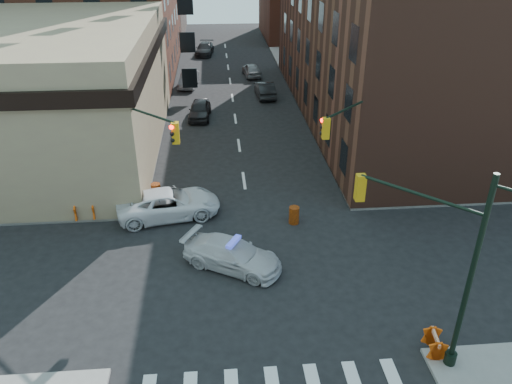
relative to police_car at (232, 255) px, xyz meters
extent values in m
plane|color=black|center=(1.14, -0.65, -0.72)|extent=(140.00, 140.00, 0.00)
cube|color=gray|center=(-21.86, 32.10, -0.64)|extent=(34.00, 54.50, 0.15)
cube|color=gray|center=(24.14, 32.10, -0.64)|extent=(34.00, 54.50, 0.15)
cube|color=#4F2B1F|center=(14.14, 21.85, 6.28)|extent=(14.00, 34.00, 14.00)
cylinder|color=black|center=(7.94, -6.95, 3.43)|extent=(0.20, 0.20, 8.00)
cylinder|color=black|center=(7.94, -6.95, -0.32)|extent=(0.44, 0.44, 0.50)
cylinder|color=black|center=(6.35, -5.36, 5.93)|extent=(3.27, 3.27, 0.12)
cube|color=#BF8C0C|center=(4.76, -3.77, 5.43)|extent=(0.35, 0.35, 1.05)
sphere|color=#FF0C05|center=(4.91, -3.61, 5.78)|extent=(0.22, 0.22, 0.22)
sphere|color=black|center=(4.91, -3.61, 5.45)|extent=(0.22, 0.22, 0.22)
sphere|color=black|center=(4.91, -3.61, 5.12)|extent=(0.22, 0.22, 0.22)
cylinder|color=black|center=(-5.66, 5.65, 3.43)|extent=(0.20, 0.20, 8.00)
cylinder|color=black|center=(-5.66, 5.65, -0.32)|extent=(0.44, 0.44, 0.50)
cylinder|color=black|center=(-4.07, 4.06, 5.93)|extent=(3.27, 3.27, 0.12)
cube|color=#BF8C0C|center=(-2.48, 2.47, 5.43)|extent=(0.35, 0.35, 1.05)
sphere|color=#FF0C05|center=(-2.63, 2.31, 5.78)|extent=(0.22, 0.22, 0.22)
sphere|color=black|center=(-2.63, 2.31, 5.45)|extent=(0.22, 0.22, 0.22)
sphere|color=black|center=(-2.63, 2.31, 5.12)|extent=(0.22, 0.22, 0.22)
cylinder|color=black|center=(7.94, 5.65, 3.43)|extent=(0.20, 0.20, 8.00)
cylinder|color=black|center=(7.94, 5.65, -0.32)|extent=(0.44, 0.44, 0.50)
cylinder|color=black|center=(6.35, 4.06, 5.93)|extent=(3.27, 3.27, 0.12)
cube|color=#BF8C0C|center=(4.76, 2.47, 5.43)|extent=(0.35, 0.35, 1.05)
sphere|color=#FF0C05|center=(4.60, 2.62, 5.78)|extent=(0.22, 0.22, 0.22)
sphere|color=black|center=(4.60, 2.62, 5.45)|extent=(0.22, 0.22, 0.22)
sphere|color=black|center=(4.60, 2.62, 5.12)|extent=(0.22, 0.22, 0.22)
cylinder|color=black|center=(8.64, 25.35, 0.73)|extent=(0.24, 0.24, 2.60)
sphere|color=brown|center=(8.64, 25.35, 2.78)|extent=(3.00, 3.00, 3.00)
cylinder|color=black|center=(8.64, 33.35, 0.73)|extent=(0.24, 0.24, 2.60)
sphere|color=brown|center=(8.64, 33.35, 2.78)|extent=(3.00, 3.00, 3.00)
imported|color=silver|center=(0.00, 0.00, 0.00)|extent=(5.30, 4.20, 1.44)
imported|color=white|center=(-3.42, 5.20, 0.09)|extent=(6.21, 3.68, 1.62)
imported|color=black|center=(-1.91, 21.81, 0.03)|extent=(2.08, 4.52, 1.50)
imported|color=gray|center=(-3.20, 31.65, 0.02)|extent=(2.13, 4.67, 1.49)
imported|color=black|center=(-1.64, 46.22, 0.02)|extent=(2.63, 5.30, 1.48)
imported|color=black|center=(4.34, 27.42, 0.03)|extent=(1.80, 4.59, 1.49)
imported|color=gray|center=(3.64, 35.17, 0.00)|extent=(2.11, 4.35, 1.43)
imported|color=black|center=(-9.52, 8.59, 0.24)|extent=(0.67, 0.54, 1.61)
imported|color=black|center=(-10.73, 5.43, 0.28)|extent=(0.90, 0.74, 1.70)
imported|color=#1E252E|center=(-9.47, 6.58, 0.35)|extent=(1.01, 1.12, 1.83)
cylinder|color=#D6680A|center=(3.61, 3.81, -0.21)|extent=(0.64, 0.64, 1.01)
cylinder|color=#F0600B|center=(-4.36, 7.33, -0.21)|extent=(0.66, 0.66, 1.02)
camera|label=1|loc=(-0.53, -19.94, 14.09)|focal=35.00mm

